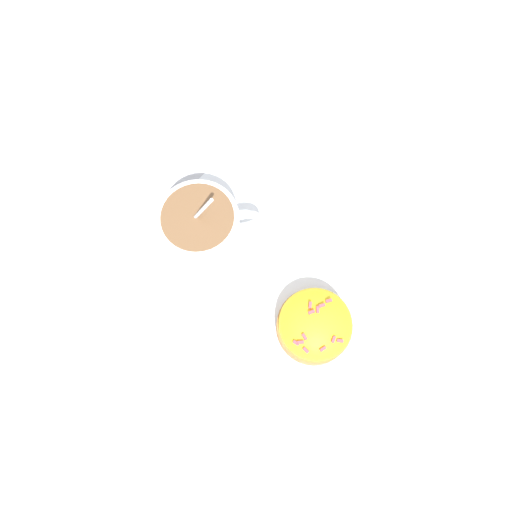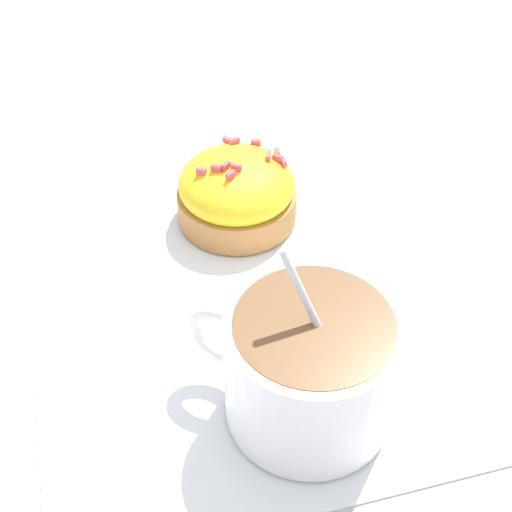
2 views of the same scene
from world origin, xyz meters
name	(u,v)px [view 2 (image 2 of 2)]	position (x,y,z in m)	size (l,w,h in m)	color
ground_plane	(268,302)	(0.00, 0.00, 0.00)	(3.00, 3.00, 0.00)	#B2B2B7
paper_napkin	(268,300)	(0.00, 0.00, 0.00)	(0.32, 0.32, 0.00)	white
coffee_cup	(309,363)	(0.08, -0.01, 0.04)	(0.10, 0.10, 0.11)	white
frosted_pastry	(237,191)	(-0.08, 0.01, 0.03)	(0.09, 0.09, 0.05)	#B2753D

